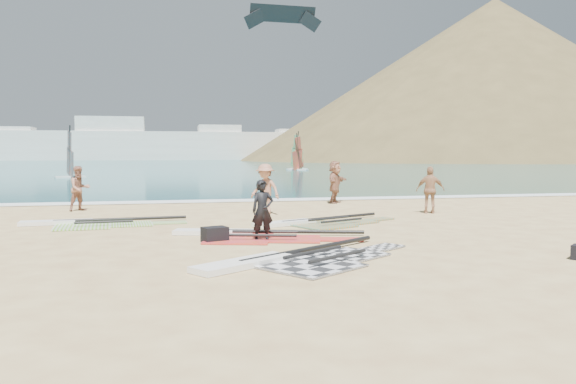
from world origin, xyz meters
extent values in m
plane|color=#D2BA7B|center=(0.00, 0.00, 0.00)|extent=(300.00, 300.00, 0.00)
cube|color=#0C4B54|center=(0.00, 132.00, 0.00)|extent=(300.00, 240.00, 0.06)
cube|color=white|center=(0.00, 12.30, 0.00)|extent=(300.00, 1.20, 0.04)
cube|color=white|center=(-20.00, 150.00, 4.03)|extent=(160.00, 8.00, 8.00)
cube|color=white|center=(-45.00, 150.00, 4.53)|extent=(10.00, 7.00, 9.00)
cube|color=white|center=(-20.00, 150.00, 6.03)|extent=(18.00, 7.00, 12.00)
cube|color=white|center=(10.00, 150.00, 5.03)|extent=(12.00, 7.00, 10.00)
cube|color=white|center=(35.00, 150.00, 4.53)|extent=(16.00, 7.00, 9.00)
cube|color=white|center=(55.00, 150.00, 5.53)|extent=(10.00, 7.00, 11.00)
cone|color=brown|center=(85.00, 130.00, 0.00)|extent=(143.00, 143.00, 45.00)
cone|color=brown|center=(120.00, 140.00, 0.00)|extent=(70.00, 70.00, 28.00)
cube|color=#27272A|center=(-2.52, -2.64, 0.02)|extent=(2.48, 2.53, 0.04)
cube|color=#27272A|center=(-1.27, -1.77, 0.02)|extent=(1.79, 1.77, 0.04)
cube|color=#27272A|center=(-0.26, -1.07, 0.02)|extent=(1.26, 1.12, 0.04)
cylinder|color=black|center=(-1.99, -1.23, 0.10)|extent=(3.65, 2.57, 0.10)
cylinder|color=black|center=(-2.16, -1.98, 0.16)|extent=(1.53, 1.09, 0.08)
cylinder|color=black|center=(-1.79, -2.53, 0.16)|extent=(1.53, 1.09, 0.08)
cube|color=white|center=(-3.71, -2.42, 0.06)|extent=(2.22, 1.80, 0.12)
cube|color=#6BBF21|center=(-7.68, 4.53, 0.02)|extent=(1.76, 1.93, 0.04)
cube|color=#6BBF21|center=(-6.26, 4.66, 0.02)|extent=(1.35, 1.27, 0.04)
cube|color=#6BBF21|center=(-5.10, 4.76, 0.02)|extent=(1.12, 0.63, 0.04)
cylinder|color=black|center=(-6.60, 5.43, 0.10)|extent=(4.10, 0.47, 0.10)
cylinder|color=black|center=(-7.09, 4.90, 0.16)|extent=(1.70, 0.23, 0.07)
cylinder|color=black|center=(-7.03, 4.27, 0.16)|extent=(1.70, 0.23, 0.07)
cube|color=white|center=(-8.56, 5.26, 0.06)|extent=(2.19, 0.77, 0.12)
cube|color=orange|center=(-0.58, 3.16, 0.02)|extent=(2.15, 2.24, 0.04)
cube|color=orange|center=(0.68, 3.75, 0.02)|extent=(1.58, 1.54, 0.04)
cube|color=orange|center=(1.71, 4.22, 0.02)|extent=(1.17, 0.91, 0.04)
cylinder|color=black|center=(0.12, 4.35, 0.10)|extent=(3.67, 1.77, 0.10)
cylinder|color=black|center=(-0.16, 3.69, 0.16)|extent=(1.53, 0.76, 0.07)
cylinder|color=black|center=(0.10, 3.14, 0.16)|extent=(1.53, 0.76, 0.07)
cube|color=white|center=(-1.62, 3.54, 0.06)|extent=(2.13, 1.39, 0.12)
cube|color=#DA2550|center=(-3.35, 1.05, 0.02)|extent=(2.07, 2.20, 0.04)
cube|color=#DA2550|center=(-1.94, 0.66, 0.02)|extent=(1.55, 1.48, 0.04)
cube|color=#DA2550|center=(-0.80, 0.34, 0.02)|extent=(1.20, 0.82, 0.04)
cylinder|color=black|center=(-1.98, 1.53, 0.10)|extent=(4.07, 1.22, 0.10)
cylinder|color=black|center=(-2.65, 1.19, 0.16)|extent=(1.69, 0.54, 0.07)
cylinder|color=black|center=(-2.82, 0.57, 0.16)|extent=(1.69, 0.54, 0.07)
cube|color=white|center=(-3.92, 2.06, 0.06)|extent=(2.27, 1.16, 0.12)
cube|color=black|center=(-4.00, 0.76, 0.19)|extent=(0.71, 0.61, 0.38)
imported|color=black|center=(-2.80, 0.65, 0.78)|extent=(0.61, 0.43, 1.56)
imported|color=#A36A55|center=(-8.44, 9.43, 0.86)|extent=(1.06, 1.01, 1.73)
imported|color=#B17257|center=(-1.67, 6.67, 0.92)|extent=(1.33, 1.31, 1.84)
imported|color=tan|center=(4.33, 5.73, 0.87)|extent=(1.10, 0.78, 1.74)
imported|color=#A86F54|center=(2.14, 10.51, 0.94)|extent=(1.48, 1.74, 1.88)
cube|color=white|center=(-13.34, 38.40, 0.10)|extent=(2.64, 1.53, 0.15)
cube|color=#D7491F|center=(-13.34, 38.40, 1.34)|extent=(1.08, 2.95, 2.76)
cube|color=#D7491F|center=(-13.34, 38.40, 3.24)|extent=(0.63, 1.67, 1.92)
cylinder|color=black|center=(-13.34, 38.40, 2.39)|extent=(0.39, 0.86, 4.38)
cube|color=white|center=(10.87, 54.66, 0.10)|extent=(2.45, 2.21, 0.15)
cube|color=#C62147|center=(10.87, 54.66, 1.35)|extent=(2.06, 2.46, 2.80)
cube|color=#C62147|center=(10.87, 54.66, 3.28)|extent=(1.18, 1.40, 1.94)
cylinder|color=black|center=(10.87, 54.66, 2.42)|extent=(0.65, 0.75, 4.44)
cube|color=white|center=(11.26, 56.90, 0.11)|extent=(2.84, 1.50, 0.16)
cube|color=#46C922|center=(11.26, 56.90, 1.44)|extent=(0.96, 3.24, 2.98)
cube|color=#46C922|center=(11.26, 56.90, 3.49)|extent=(0.56, 1.83, 2.07)
cylinder|color=black|center=(11.26, 56.90, 2.58)|extent=(0.36, 0.94, 4.72)
cube|color=black|center=(7.44, 47.42, 17.25)|extent=(7.24, 1.14, 1.74)
cube|color=black|center=(4.35, 47.33, 16.55)|extent=(2.45, 0.82, 2.22)
cube|color=black|center=(10.53, 47.51, 16.55)|extent=(2.48, 0.78, 2.22)
camera|label=1|loc=(-5.17, -13.29, 2.26)|focal=35.00mm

